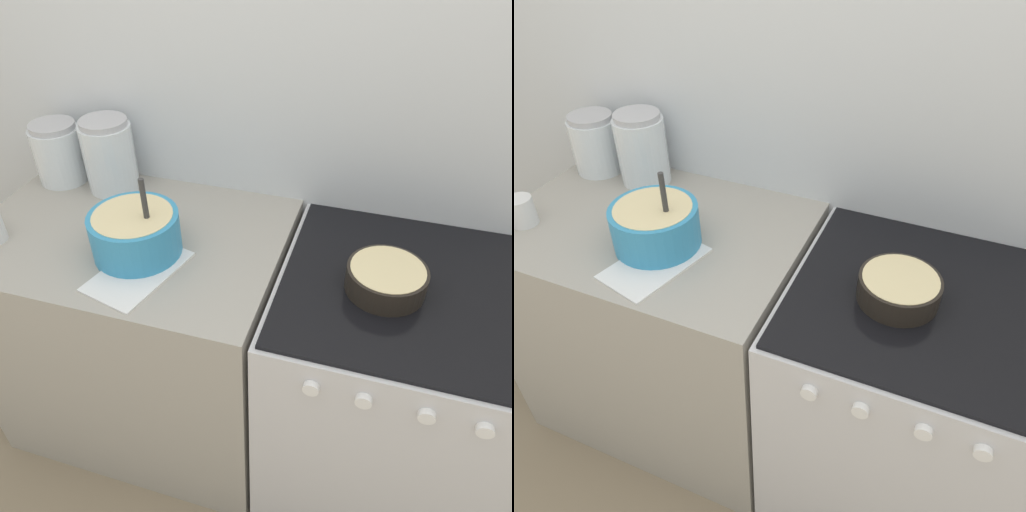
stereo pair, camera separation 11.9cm
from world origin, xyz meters
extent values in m
cube|color=silver|center=(0.00, 0.71, 1.20)|extent=(4.95, 0.05, 2.40)
cube|color=#9E998E|center=(-0.49, 0.34, 0.46)|extent=(0.98, 0.68, 0.91)
cube|color=silver|center=(0.37, 0.34, 0.45)|extent=(0.71, 0.68, 0.90)
cube|color=black|center=(0.37, 0.34, 0.91)|extent=(0.69, 0.66, 0.01)
cylinder|color=white|center=(0.18, -0.01, 0.83)|extent=(0.04, 0.02, 0.04)
cylinder|color=white|center=(0.30, -0.01, 0.83)|extent=(0.04, 0.02, 0.04)
cylinder|color=white|center=(0.44, -0.01, 0.83)|extent=(0.04, 0.02, 0.04)
cylinder|color=white|center=(0.57, -0.01, 0.83)|extent=(0.04, 0.02, 0.04)
cylinder|color=#338CBF|center=(-0.40, 0.26, 0.98)|extent=(0.26, 0.26, 0.13)
cylinder|color=beige|center=(-0.40, 0.26, 1.01)|extent=(0.23, 0.23, 0.07)
cylinder|color=#333333|center=(-0.36, 0.26, 1.05)|extent=(0.02, 0.02, 0.23)
cylinder|color=black|center=(0.31, 0.31, 0.95)|extent=(0.21, 0.21, 0.07)
cylinder|color=beige|center=(0.31, 0.31, 0.96)|extent=(0.20, 0.20, 0.06)
cylinder|color=silver|center=(-0.86, 0.58, 1.01)|extent=(0.17, 0.17, 0.19)
cylinder|color=silver|center=(-0.86, 0.58, 0.97)|extent=(0.15, 0.15, 0.12)
cylinder|color=#B2B2B7|center=(-0.86, 0.58, 1.12)|extent=(0.15, 0.15, 0.02)
cylinder|color=silver|center=(-0.66, 0.58, 1.03)|extent=(0.17, 0.17, 0.23)
cylinder|color=tan|center=(-0.66, 0.58, 0.98)|extent=(0.15, 0.15, 0.14)
cylinder|color=#B2B2B7|center=(-0.66, 0.58, 1.16)|extent=(0.16, 0.16, 0.02)
cylinder|color=silver|center=(-0.86, 0.19, 0.96)|extent=(0.08, 0.08, 0.09)
cube|color=white|center=(-0.36, 0.18, 0.92)|extent=(0.24, 0.33, 0.01)
camera|label=1|loc=(0.26, -0.75, 1.83)|focal=35.00mm
camera|label=2|loc=(0.37, -0.71, 1.83)|focal=35.00mm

